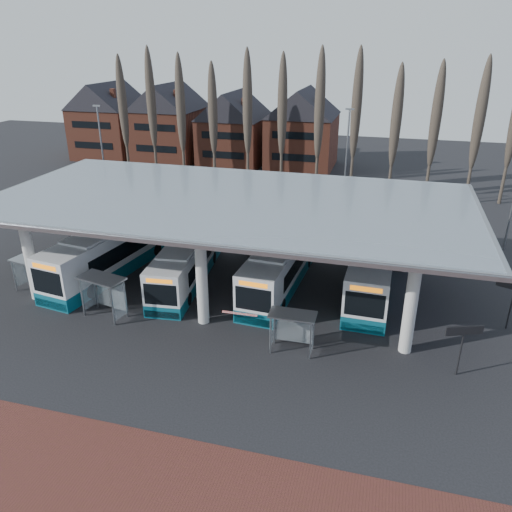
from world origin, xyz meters
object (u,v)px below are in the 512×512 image
(shelter_1, at_px, (104,287))
(shelter_2, at_px, (293,323))
(bus_2, at_px, (281,264))
(bus_3, at_px, (373,266))
(bus_0, at_px, (113,250))
(bus_1, at_px, (187,261))
(shelter_0, at_px, (31,268))

(shelter_1, bearing_deg, shelter_2, 9.17)
(shelter_1, bearing_deg, bus_2, 49.16)
(bus_3, height_order, shelter_2, bus_3)
(bus_0, distance_m, bus_3, 18.92)
(bus_3, bearing_deg, shelter_2, -111.62)
(shelter_1, bearing_deg, bus_1, 76.20)
(bus_2, xyz_separation_m, shelter_1, (-9.65, -7.16, 0.39))
(bus_2, height_order, shelter_0, bus_2)
(shelter_0, height_order, shelter_1, shelter_1)
(bus_0, relative_size, shelter_2, 5.08)
(bus_0, height_order, shelter_1, bus_0)
(bus_3, xyz_separation_m, shelter_1, (-15.89, -8.30, 0.35))
(bus_2, bearing_deg, bus_3, 13.86)
(bus_1, bearing_deg, shelter_0, -161.90)
(bus_0, distance_m, shelter_2, 16.41)
(bus_2, xyz_separation_m, bus_3, (6.23, 1.14, 0.04))
(bus_1, relative_size, shelter_2, 4.43)
(bus_3, height_order, shelter_1, bus_3)
(bus_0, height_order, shelter_2, bus_0)
(shelter_0, bearing_deg, bus_3, 25.91)
(bus_2, relative_size, bus_3, 0.98)
(bus_3, distance_m, shelter_0, 23.47)
(bus_3, bearing_deg, bus_2, -168.22)
(bus_1, distance_m, shelter_0, 10.57)
(bus_0, xyz_separation_m, shelter_2, (14.95, -6.78, 0.05))
(bus_2, relative_size, shelter_1, 3.85)
(bus_1, bearing_deg, bus_0, 173.97)
(shelter_1, bearing_deg, bus_0, 128.16)
(shelter_0, relative_size, shelter_1, 0.86)
(bus_2, distance_m, shelter_1, 12.02)
(bus_3, relative_size, shelter_0, 4.59)
(bus_1, height_order, shelter_1, bus_1)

